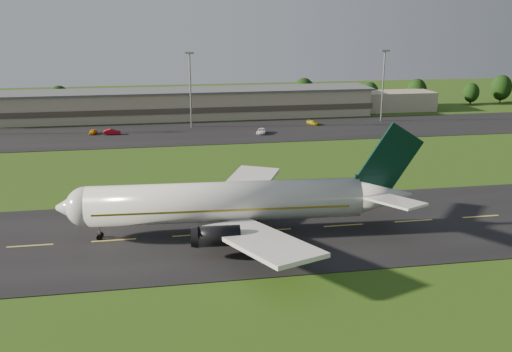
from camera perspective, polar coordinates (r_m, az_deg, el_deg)
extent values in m
plane|color=#284611|center=(81.16, -6.22, -5.96)|extent=(360.00, 360.00, 0.00)
cube|color=black|center=(81.14, -6.22, -5.92)|extent=(220.00, 30.00, 0.10)
cube|color=black|center=(150.34, -8.16, 4.22)|extent=(260.00, 30.00, 0.10)
cylinder|color=silver|center=(79.89, -3.06, -2.57)|extent=(38.26, 7.81, 5.60)
sphere|color=silver|center=(81.06, -16.60, -2.96)|extent=(5.60, 5.60, 5.60)
cone|color=silver|center=(81.44, -17.99, -3.00)|extent=(4.31, 5.60, 5.38)
cone|color=silver|center=(84.22, 12.41, -1.95)|extent=(9.31, 6.01, 5.49)
cube|color=olive|center=(79.97, -3.42, -2.82)|extent=(35.27, 7.68, 0.28)
cube|color=black|center=(81.00, -17.05, -2.61)|extent=(2.17, 3.11, 0.65)
cube|color=silver|center=(70.44, 0.40, -6.45)|extent=(13.24, 20.23, 2.20)
cube|color=silver|center=(91.05, -1.30, -1.21)|extent=(14.94, 20.07, 2.20)
cube|color=silver|center=(79.48, 13.60, -2.43)|extent=(7.18, 9.40, 0.91)
cube|color=silver|center=(88.49, 11.41, -0.42)|extent=(7.84, 9.34, 0.91)
cube|color=black|center=(83.22, 11.50, -0.82)|extent=(5.02, 0.84, 3.00)
cube|color=black|center=(83.07, 13.28, 1.69)|extent=(9.44, 1.00, 10.55)
cylinder|color=black|center=(72.97, -3.81, -6.01)|extent=(5.75, 3.02, 2.70)
cylinder|color=black|center=(88.01, -4.36, -2.14)|extent=(5.75, 3.02, 2.70)
cube|color=tan|center=(173.28, -8.51, 7.08)|extent=(120.00, 15.00, 8.00)
cube|color=#4C4438|center=(173.40, -8.50, 6.82)|extent=(121.00, 15.40, 1.60)
cube|color=#595B60|center=(172.70, -8.57, 8.44)|extent=(122.00, 16.00, 0.50)
cube|color=tan|center=(190.48, 13.20, 7.32)|extent=(28.00, 11.00, 6.00)
cylinder|color=gray|center=(156.82, -6.57, 8.45)|extent=(0.44, 0.44, 20.00)
cube|color=gray|center=(155.85, -6.69, 12.13)|extent=(2.40, 1.20, 0.50)
cylinder|color=gray|center=(169.27, 12.57, 8.72)|extent=(0.44, 0.44, 20.00)
cube|color=gray|center=(168.37, 12.78, 12.13)|extent=(2.40, 1.20, 0.50)
cylinder|color=black|center=(186.45, -18.98, 6.21)|extent=(0.56, 0.56, 2.87)
ellipsoid|color=black|center=(185.95, -19.08, 7.27)|extent=(6.69, 6.69, 8.36)
cylinder|color=black|center=(191.05, 4.78, 7.27)|extent=(0.56, 0.56, 3.12)
ellipsoid|color=black|center=(190.52, 4.81, 8.40)|extent=(7.27, 7.27, 9.09)
cylinder|color=black|center=(196.99, 11.24, 7.20)|extent=(0.56, 0.56, 2.58)
ellipsoid|color=black|center=(196.55, 11.29, 8.11)|extent=(6.03, 6.03, 7.53)
cylinder|color=black|center=(203.30, 15.71, 7.22)|extent=(0.56, 0.56, 2.84)
ellipsoid|color=black|center=(202.84, 15.79, 8.18)|extent=(6.63, 6.63, 8.29)
cylinder|color=black|center=(212.28, 20.65, 7.06)|extent=(0.56, 0.56, 2.29)
ellipsoid|color=black|center=(211.91, 20.73, 7.81)|extent=(5.34, 5.34, 6.68)
cylinder|color=black|center=(219.79, 23.22, 7.17)|extent=(0.56, 0.56, 3.03)
ellipsoid|color=black|center=(219.34, 23.32, 8.12)|extent=(7.07, 7.07, 8.84)
imported|color=orange|center=(153.77, -16.00, 4.27)|extent=(2.16, 3.75, 1.20)
imported|color=maroon|center=(151.78, -14.21, 4.30)|extent=(4.37, 1.70, 1.42)
imported|color=white|center=(148.48, 0.57, 4.52)|extent=(3.67, 5.30, 1.35)
imported|color=gold|center=(161.35, 5.73, 5.33)|extent=(3.65, 4.22, 1.17)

